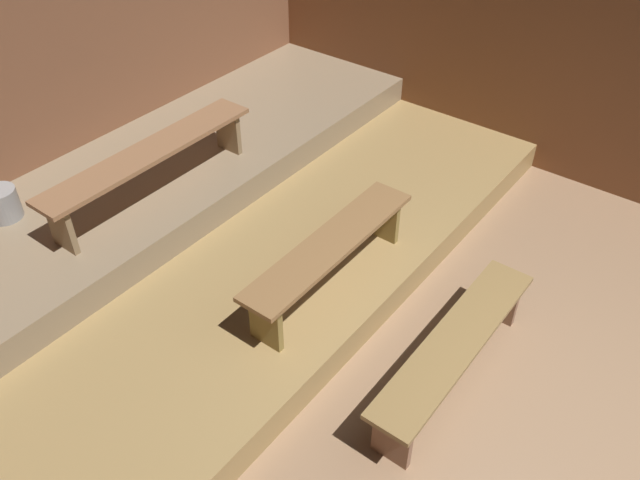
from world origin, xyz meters
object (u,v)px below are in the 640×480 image
bench_floor_center (455,347)px  bench_middle_center (150,159)px  bench_lower_center (331,251)px  pail_middle (2,204)px

bench_floor_center → bench_middle_center: size_ratio=0.88×
bench_lower_center → bench_middle_center: bench_middle_center is taller
pail_middle → bench_middle_center: bearing=-36.9°
bench_lower_center → pail_middle: size_ratio=6.45×
bench_floor_center → pail_middle: (-1.11, 3.49, 0.30)m
bench_lower_center → bench_middle_center: (-0.21, 1.68, 0.26)m
bench_lower_center → pail_middle: pail_middle is taller
bench_floor_center → bench_lower_center: bench_lower_center is taller
bench_lower_center → pail_middle: bearing=116.0°
bench_lower_center → pail_middle: 2.66m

